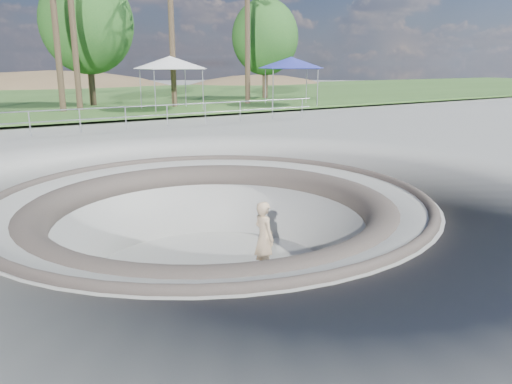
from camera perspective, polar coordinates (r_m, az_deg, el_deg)
ground at (r=11.78m, az=-5.20°, el=-0.60°), size 180.00×180.00×0.00m
skate_bowl at (r=12.38m, az=-5.00°, el=-8.81°), size 14.00×14.00×4.10m
grass_strip at (r=44.51m, az=-26.24°, el=9.37°), size 180.00×36.00×0.12m
distant_hills at (r=68.62m, az=-24.85°, el=4.71°), size 103.20×45.00×28.60m
safety_railing at (r=22.84m, az=-19.47°, el=7.73°), size 25.00×0.06×1.03m
skateboard at (r=12.12m, az=0.91°, el=-9.28°), size 0.91×0.60×0.09m
skater at (r=11.78m, az=0.93°, el=-5.23°), size 0.43×0.65×1.78m
canopy_white at (r=31.89m, az=-9.79°, el=14.36°), size 6.35×6.35×3.22m
canopy_blue at (r=34.99m, az=4.01°, el=14.52°), size 5.81×5.81×3.21m
bushy_tree_mid at (r=36.36m, az=-18.76°, el=17.82°), size 6.10×5.55×8.80m
bushy_tree_right at (r=42.05m, az=1.07°, el=17.27°), size 5.51×5.01×7.94m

